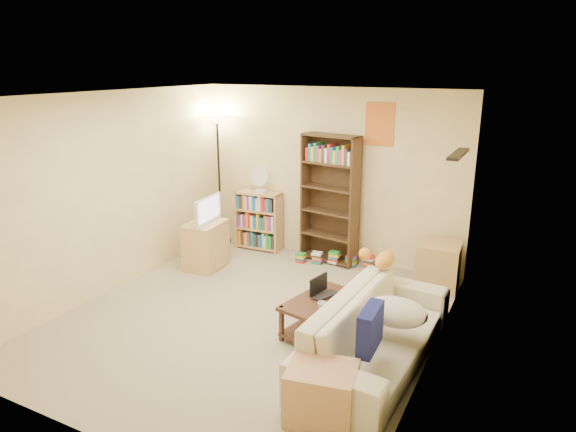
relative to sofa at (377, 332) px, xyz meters
The scene contains 19 objects.
room 2.03m from the sofa, behind, with size 4.50×4.54×2.52m.
sofa is the anchor object (origin of this frame).
navy_pillow 0.58m from the sofa, 80.40° to the right, with size 0.43×0.13×0.38m, color navy.
cream_blanket 0.29m from the sofa, 15.50° to the left, with size 0.60×0.43×0.26m, color beige.
tabby_cat 0.99m from the sofa, 105.68° to the left, with size 0.51×0.20×0.18m.
coffee_table 0.77m from the sofa, 158.82° to the left, with size 0.66×0.97×0.39m.
laptop 0.75m from the sofa, 151.89° to the left, with size 0.30×0.36×0.02m, color black.
laptop_screen 0.89m from the sofa, 154.28° to the left, with size 0.01×0.30×0.20m, color white.
mug 0.62m from the sofa, behind, with size 0.12×0.12×0.08m, color silver.
tv_remote 0.79m from the sofa, 135.66° to the left, with size 0.05×0.16×0.02m, color black.
tv_stand 3.18m from the sofa, 156.56° to the left, with size 0.44×0.62×0.66m, color tan.
television 3.22m from the sofa, 156.56° to the left, with size 0.14×0.66×0.38m, color black.
tall_bookshelf 2.78m from the sofa, 122.51° to the left, with size 0.87×0.40×1.87m.
short_bookshelf 3.49m from the sofa, 139.13° to the left, with size 0.72×0.32×0.91m.
desk_fan 3.51m from the sofa, 139.14° to the left, with size 0.32×0.18×0.44m.
floor_lamp 4.26m from the sofa, 145.77° to the left, with size 0.35×0.35×2.06m.
side_table 2.08m from the sofa, 85.31° to the left, with size 0.52×0.52×0.60m, color tan.
end_cabinet 1.01m from the sofa, 98.31° to the right, with size 0.55×0.46×0.46m, color tan.
book_stacks 2.55m from the sofa, 120.64° to the left, with size 1.13×0.39×0.20m.
Camera 1 is at (2.80, -4.54, 2.80)m, focal length 32.00 mm.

